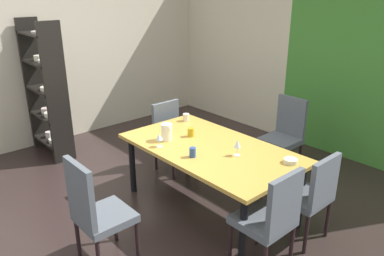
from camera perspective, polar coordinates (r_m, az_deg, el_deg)
ground_plane at (r=4.43m, az=-6.64°, el=-11.21°), size 5.24×5.84×0.02m
back_panel_interior at (r=6.79m, az=6.07°, el=12.79°), size 2.42×0.10×2.79m
garden_window_panel at (r=5.41m, az=27.19°, el=8.62°), size 2.82×0.10×2.79m
left_interior_panel at (r=6.14m, az=-21.52°, el=10.65°), size 0.10×5.84×2.79m
dining_table at (r=3.99m, az=2.79°, el=-3.80°), size 1.93×1.08×0.74m
chair_left_far at (r=4.95m, az=-3.10°, el=-0.70°), size 0.45×0.44×0.91m
chair_head_far at (r=5.02m, az=13.98°, el=-0.63°), size 0.44×0.45×1.00m
chair_head_near at (r=3.34m, az=-14.55°, el=-12.01°), size 0.44×0.44×1.03m
chair_right_far at (r=3.72m, az=17.57°, el=-9.39°), size 0.44×0.44×0.91m
chair_right_near at (r=3.27m, az=11.95°, el=-13.01°), size 0.44×0.44×0.96m
display_shelf at (r=5.67m, az=-21.36°, el=5.28°), size 0.82×0.30×1.93m
wine_glass_rear at (r=3.94m, az=-4.98°, el=-1.42°), size 0.08×0.08×0.14m
wine_glass_near_window at (r=3.74m, az=6.94°, el=-2.45°), size 0.07×0.07×0.17m
serving_bowl_front at (r=3.72m, az=14.80°, el=-4.87°), size 0.14×0.14×0.04m
cup_near_shelf at (r=4.70m, az=-0.91°, el=1.63°), size 0.08×0.08×0.09m
cup_right at (r=4.21m, az=-0.19°, el=-0.66°), size 0.07×0.07×0.10m
cup_left at (r=3.71m, az=0.09°, el=-3.72°), size 0.07×0.07×0.10m
pitcher_center at (r=4.10m, az=-3.87°, el=-0.61°), size 0.14×0.12×0.19m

